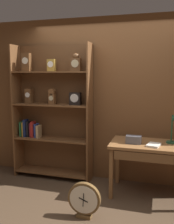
{
  "coord_description": "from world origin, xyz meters",
  "views": [
    {
      "loc": [
        0.78,
        -2.68,
        1.73
      ],
      "look_at": [
        -0.2,
        0.67,
        1.2
      ],
      "focal_mm": 40.72,
      "sensor_mm": 36.0,
      "label": 1
    }
  ],
  "objects_px": {
    "workbench": "(156,151)",
    "round_clock_large": "(84,200)",
    "open_repair_manual": "(154,145)",
    "bookshelf": "(52,112)",
    "toolbox_small": "(134,140)"
  },
  "relations": [
    {
      "from": "bookshelf",
      "to": "toolbox_small",
      "type": "relative_size",
      "value": 10.35
    },
    {
      "from": "round_clock_large",
      "to": "open_repair_manual",
      "type": "bearing_deg",
      "value": 42.62
    },
    {
      "from": "bookshelf",
      "to": "open_repair_manual",
      "type": "bearing_deg",
      "value": -12.17
    },
    {
      "from": "workbench",
      "to": "open_repair_manual",
      "type": "bearing_deg",
      "value": -112.24
    },
    {
      "from": "bookshelf",
      "to": "toolbox_small",
      "type": "xyz_separation_m",
      "value": [
        1.38,
        -0.31,
        -0.29
      ]
    },
    {
      "from": "open_repair_manual",
      "to": "workbench",
      "type": "bearing_deg",
      "value": 81.52
    },
    {
      "from": "workbench",
      "to": "open_repair_manual",
      "type": "height_order",
      "value": "open_repair_manual"
    },
    {
      "from": "toolbox_small",
      "to": "round_clock_large",
      "type": "relative_size",
      "value": 0.48
    },
    {
      "from": "toolbox_small",
      "to": "round_clock_large",
      "type": "height_order",
      "value": "toolbox_small"
    },
    {
      "from": "bookshelf",
      "to": "toolbox_small",
      "type": "distance_m",
      "value": 1.44
    },
    {
      "from": "bookshelf",
      "to": "open_repair_manual",
      "type": "xyz_separation_m",
      "value": [
        1.65,
        -0.36,
        -0.33
      ]
    },
    {
      "from": "workbench",
      "to": "toolbox_small",
      "type": "distance_m",
      "value": 0.35
    },
    {
      "from": "toolbox_small",
      "to": "open_repair_manual",
      "type": "relative_size",
      "value": 0.96
    },
    {
      "from": "toolbox_small",
      "to": "workbench",
      "type": "bearing_deg",
      "value": 7.58
    },
    {
      "from": "workbench",
      "to": "round_clock_large",
      "type": "distance_m",
      "value": 1.22
    }
  ]
}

